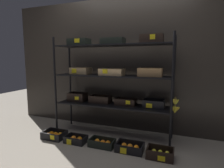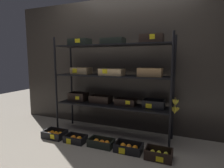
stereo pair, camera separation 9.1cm
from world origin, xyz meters
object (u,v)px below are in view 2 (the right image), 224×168
Objects in this scene: crate_ground_center_orange at (101,143)px; crate_ground_lemon at (159,155)px; display_rack at (113,76)px; crate_ground_left_orange at (76,139)px; crate_ground_orange at (55,134)px; crate_ground_right_orange at (128,148)px.

crate_ground_center_orange is 0.80m from crate_ground_lemon.
display_rack is 1.11m from crate_ground_left_orange.
crate_ground_orange reaches higher than crate_ground_left_orange.
display_rack is 1.30m from crate_ground_orange.
display_rack is 1.01m from crate_ground_center_orange.
crate_ground_right_orange is (0.40, -0.43, -0.91)m from display_rack.
crate_ground_right_orange is (1.21, 0.01, -0.00)m from crate_ground_orange.
crate_ground_center_orange is at bearing 0.51° from crate_ground_orange.
crate_ground_lemon reaches higher than crate_ground_center_orange.
crate_ground_left_orange is at bearing 179.82° from crate_ground_lemon.
crate_ground_right_orange is at bearing 0.60° from crate_ground_orange.
crate_ground_orange is 1.61m from crate_ground_lemon.
crate_ground_center_orange is 1.09× the size of crate_ground_lemon.
display_rack is at bearing 28.84° from crate_ground_orange.
crate_ground_left_orange is (-0.41, -0.46, -0.92)m from display_rack.
crate_ground_lemon is (0.80, -0.47, -0.91)m from display_rack.
crate_ground_orange is at bearing -179.40° from crate_ground_right_orange.
display_rack is 6.21× the size of crate_ground_left_orange.
crate_ground_center_orange is at bearing -90.33° from display_rack.
crate_ground_center_orange reaches higher than crate_ground_left_orange.
crate_ground_lemon is at bearing -30.32° from display_rack.
display_rack is 1.09m from crate_ground_right_orange.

